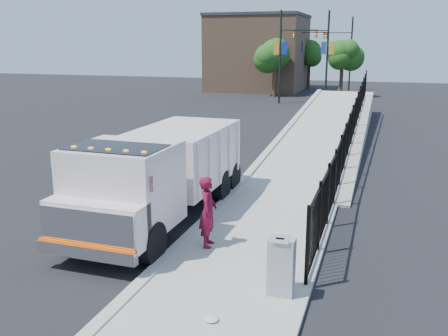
% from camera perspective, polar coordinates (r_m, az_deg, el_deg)
% --- Properties ---
extents(ground, '(120.00, 120.00, 0.00)m').
position_cam_1_polar(ground, '(14.19, -3.87, -7.98)').
color(ground, black).
rests_on(ground, ground).
extents(sidewalk, '(3.55, 12.00, 0.12)m').
position_cam_1_polar(sidewalk, '(11.87, 1.36, -12.29)').
color(sidewalk, '#9E998E').
rests_on(sidewalk, ground).
extents(curb, '(0.30, 12.00, 0.16)m').
position_cam_1_polar(curb, '(12.48, -7.30, -10.90)').
color(curb, '#ADAAA3').
rests_on(curb, ground).
extents(ramp, '(3.95, 24.06, 3.19)m').
position_cam_1_polar(ramp, '(28.83, 11.94, 3.23)').
color(ramp, '#9E998E').
rests_on(ramp, ground).
extents(iron_fence, '(0.10, 28.00, 1.80)m').
position_cam_1_polar(iron_fence, '(24.64, 14.34, 3.38)').
color(iron_fence, black).
rests_on(iron_fence, ground).
extents(truck, '(2.82, 8.29, 2.83)m').
position_cam_1_polar(truck, '(15.12, -7.46, -0.32)').
color(truck, black).
rests_on(truck, ground).
extents(worker, '(0.57, 0.76, 1.88)m').
position_cam_1_polar(worker, '(13.04, -1.85, -5.02)').
color(worker, maroon).
rests_on(worker, sidewalk).
extents(utility_cabinet, '(0.55, 0.40, 1.25)m').
position_cam_1_polar(utility_cabinet, '(10.80, 6.57, -11.15)').
color(utility_cabinet, gray).
rests_on(utility_cabinet, sidewalk).
extents(arrow_sign, '(0.35, 0.04, 0.22)m').
position_cam_1_polar(arrow_sign, '(10.31, 6.44, -7.97)').
color(arrow_sign, white).
rests_on(arrow_sign, utility_cabinet).
extents(debris, '(0.30, 0.30, 0.08)m').
position_cam_1_polar(debris, '(10.08, -1.47, -16.85)').
color(debris, silver).
rests_on(debris, sidewalk).
extents(light_pole_0, '(3.77, 0.22, 8.00)m').
position_cam_1_polar(light_pole_0, '(44.77, 6.84, 12.89)').
color(light_pole_0, black).
rests_on(light_pole_0, ground).
extents(light_pole_1, '(3.78, 0.22, 8.00)m').
position_cam_1_polar(light_pole_1, '(46.34, 11.34, 12.76)').
color(light_pole_1, black).
rests_on(light_pole_1, ground).
extents(light_pole_2, '(3.77, 0.22, 8.00)m').
position_cam_1_polar(light_pole_2, '(55.95, 8.68, 13.09)').
color(light_pole_2, black).
rests_on(light_pole_2, ground).
extents(light_pole_3, '(3.77, 0.22, 8.00)m').
position_cam_1_polar(light_pole_3, '(58.71, 14.00, 12.88)').
color(light_pole_3, black).
rests_on(light_pole_3, ground).
extents(tree_0, '(3.08, 3.08, 5.54)m').
position_cam_1_polar(tree_0, '(50.26, 5.84, 12.60)').
color(tree_0, '#382314').
rests_on(tree_0, ground).
extents(tree_1, '(2.37, 2.37, 5.19)m').
position_cam_1_polar(tree_1, '(50.94, 13.39, 12.28)').
color(tree_1, '#382314').
rests_on(tree_1, ground).
extents(tree_2, '(2.67, 2.67, 5.33)m').
position_cam_1_polar(tree_2, '(59.80, 9.74, 12.71)').
color(tree_2, '#382314').
rests_on(tree_2, ground).
extents(building, '(10.00, 10.00, 8.00)m').
position_cam_1_polar(building, '(57.90, 3.96, 12.89)').
color(building, '#8C664C').
rests_on(building, ground).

